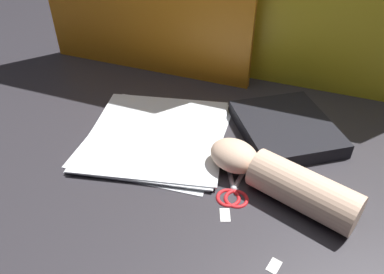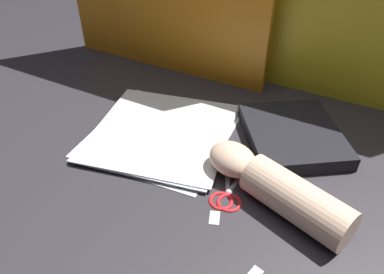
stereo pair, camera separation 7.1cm
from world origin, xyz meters
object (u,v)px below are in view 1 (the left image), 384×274
Objects in this scene: hand_forearm at (282,179)px; book_closed at (286,128)px; scissors at (234,188)px; paper_stack at (156,135)px.

book_closed is at bearing 86.15° from hand_forearm.
hand_forearm is (0.08, 0.00, 0.03)m from scissors.
scissors is 0.09m from hand_forearm.
paper_stack is 0.28m from book_closed.
paper_stack is 1.10× the size of hand_forearm.
hand_forearm is (0.26, -0.12, 0.03)m from paper_stack.
paper_stack is at bearing -167.18° from book_closed.
hand_forearm reaches higher than paper_stack.
book_closed reaches higher than paper_stack.
scissors is (-0.09, -0.19, -0.01)m from book_closed.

